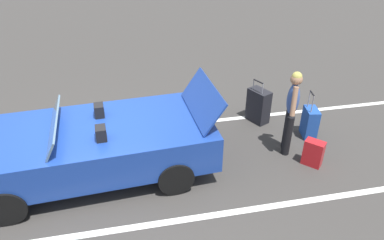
{
  "coord_description": "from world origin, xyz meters",
  "views": [
    {
      "loc": [
        -0.71,
        5.11,
        4.08
      ],
      "look_at": [
        -1.79,
        -0.23,
        0.75
      ],
      "focal_mm": 32.98,
      "sensor_mm": 36.0,
      "label": 1
    }
  ],
  "objects": [
    {
      "name": "lot_line_near",
      "position": [
        0.0,
        -1.31,
        0.0
      ],
      "size": [
        18.0,
        0.12,
        0.01
      ],
      "primitive_type": "cube",
      "color": "silver",
      "rests_on": "ground_plane"
    },
    {
      "name": "suitcase_medium_bright",
      "position": [
        -4.26,
        -0.37,
        0.31
      ],
      "size": [
        0.32,
        0.44,
        0.99
      ],
      "rotation": [
        0.0,
        0.0,
        2.97
      ],
      "color": "#1E479E",
      "rests_on": "ground_plane"
    },
    {
      "name": "suitcase_small_carryon",
      "position": [
        -3.88,
        0.52,
        0.25
      ],
      "size": [
        0.38,
        0.38,
        0.5
      ],
      "rotation": [
        0.0,
        0.0,
        3.91
      ],
      "color": "red",
      "rests_on": "ground_plane"
    },
    {
      "name": "ground_plane",
      "position": [
        0.0,
        0.0,
        0.0
      ],
      "size": [
        80.0,
        80.0,
        0.0
      ],
      "primitive_type": "plane",
      "color": "#383533"
    },
    {
      "name": "suitcase_large_black",
      "position": [
        -3.44,
        -1.14,
        0.37
      ],
      "size": [
        0.46,
        0.55,
        0.98
      ],
      "rotation": [
        0.0,
        0.0,
        3.58
      ],
      "color": "black",
      "rests_on": "ground_plane"
    },
    {
      "name": "traveler_person",
      "position": [
        -3.58,
        0.03,
        0.93
      ],
      "size": [
        0.33,
        0.59,
        1.65
      ],
      "rotation": [
        0.0,
        0.0,
        -0.4
      ],
      "color": "black",
      "rests_on": "ground_plane"
    },
    {
      "name": "lot_line_mid",
      "position": [
        0.0,
        1.39,
        0.0
      ],
      "size": [
        18.0,
        0.12,
        0.01
      ],
      "primitive_type": "cube",
      "color": "silver",
      "rests_on": "ground_plane"
    },
    {
      "name": "convertible_car",
      "position": [
        0.2,
        0.01,
        0.59
      ],
      "size": [
        4.32,
        2.03,
        1.49
      ],
      "rotation": [
        0.0,
        0.0,
        0.06
      ],
      "color": "navy",
      "rests_on": "ground_plane"
    }
  ]
}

